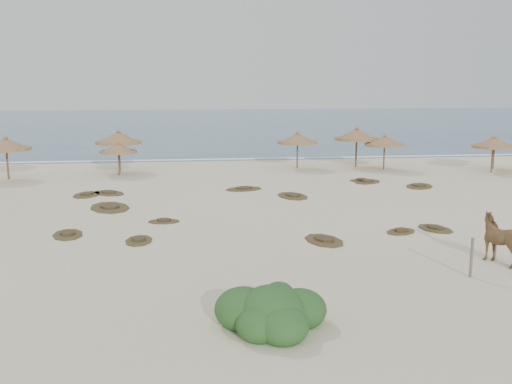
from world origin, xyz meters
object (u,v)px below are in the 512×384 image
Objects in this scene: horse at (505,240)px; bush at (272,312)px; palapa_1 at (118,149)px; palapa_0 at (6,145)px.

horse reaches higher than bush.
palapa_1 reaches higher than bush.
palapa_0 is at bearing -67.90° from horse.
palapa_0 is 1.80× the size of horse.
palapa_0 reaches higher than bush.
palapa_1 is (7.26, 0.93, -0.46)m from palapa_0.
horse is 10.17m from bush.
palapa_1 is at bearing 104.28° from bush.
bush is (6.84, -26.90, -1.45)m from palapa_1.
palapa_1 is 27.79m from bush.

